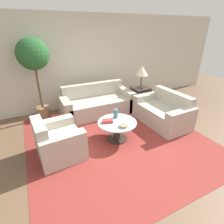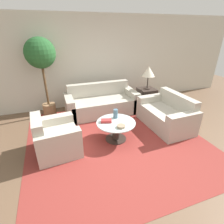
# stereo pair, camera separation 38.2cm
# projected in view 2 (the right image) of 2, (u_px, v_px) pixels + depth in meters

# --- Properties ---
(ground_plane) EXTENTS (14.00, 14.00, 0.00)m
(ground_plane) POSITION_uv_depth(u_px,v_px,m) (129.00, 156.00, 3.35)
(ground_plane) COLOR brown
(wall_back) EXTENTS (10.00, 0.06, 2.60)m
(wall_back) POSITION_uv_depth(u_px,v_px,m) (91.00, 62.00, 5.17)
(wall_back) COLOR beige
(wall_back) RESTS_ON ground_plane
(rug) EXTENTS (3.68, 3.71, 0.01)m
(rug) POSITION_uv_depth(u_px,v_px,m) (116.00, 139.00, 3.85)
(rug) COLOR maroon
(rug) RESTS_ON ground_plane
(sofa_main) EXTENTS (1.98, 0.86, 0.81)m
(sofa_main) POSITION_uv_depth(u_px,v_px,m) (101.00, 103.00, 4.98)
(sofa_main) COLOR #B2AD9E
(sofa_main) RESTS_ON ground_plane
(armchair) EXTENTS (0.85, 0.93, 0.78)m
(armchair) POSITION_uv_depth(u_px,v_px,m) (54.00, 139.00, 3.36)
(armchair) COLOR #B2AD9E
(armchair) RESTS_ON ground_plane
(loveseat) EXTENTS (0.85, 1.43, 0.80)m
(loveseat) POSITION_uv_depth(u_px,v_px,m) (167.00, 115.00, 4.29)
(loveseat) COLOR #B2AD9E
(loveseat) RESTS_ON ground_plane
(coffee_table) EXTENTS (0.83, 0.83, 0.43)m
(coffee_table) POSITION_uv_depth(u_px,v_px,m) (116.00, 128.00, 3.73)
(coffee_table) COLOR #332823
(coffee_table) RESTS_ON ground_plane
(side_table) EXTENTS (0.47, 0.47, 0.60)m
(side_table) POSITION_uv_depth(u_px,v_px,m) (146.00, 98.00, 5.27)
(side_table) COLOR #332823
(side_table) RESTS_ON ground_plane
(table_lamp) EXTENTS (0.37, 0.37, 0.65)m
(table_lamp) POSITION_uv_depth(u_px,v_px,m) (149.00, 72.00, 4.93)
(table_lamp) COLOR #332823
(table_lamp) RESTS_ON side_table
(potted_plant) EXTENTS (0.74, 0.74, 2.04)m
(potted_plant) POSITION_uv_depth(u_px,v_px,m) (41.00, 59.00, 4.26)
(potted_plant) COLOR #93704C
(potted_plant) RESTS_ON ground_plane
(vase) EXTENTS (0.10, 0.10, 0.20)m
(vase) POSITION_uv_depth(u_px,v_px,m) (116.00, 114.00, 3.80)
(vase) COLOR slate
(vase) RESTS_ON coffee_table
(bowl) EXTENTS (0.17, 0.17, 0.05)m
(bowl) POSITION_uv_depth(u_px,v_px,m) (121.00, 126.00, 3.46)
(bowl) COLOR gray
(bowl) RESTS_ON coffee_table
(book_stack) EXTENTS (0.25, 0.18, 0.06)m
(book_stack) POSITION_uv_depth(u_px,v_px,m) (106.00, 121.00, 3.66)
(book_stack) COLOR #BC3333
(book_stack) RESTS_ON coffee_table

